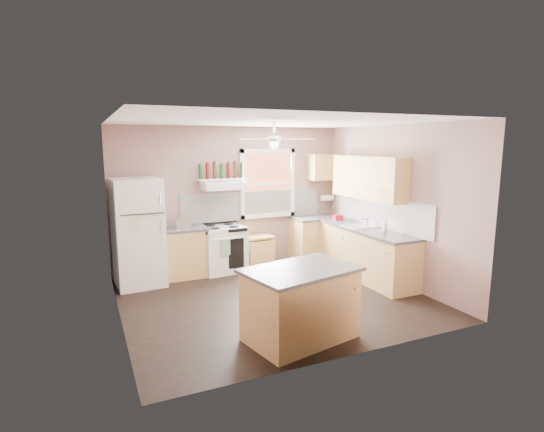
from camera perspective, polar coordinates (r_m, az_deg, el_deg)
name	(u,v)px	position (r m, az deg, el deg)	size (l,w,h in m)	color
floor	(274,298)	(6.73, 0.27, -11.01)	(4.50, 4.50, 0.00)	black
ceiling	(274,121)	(6.30, 0.30, 12.61)	(4.50, 4.50, 0.00)	white
wall_back	(231,197)	(8.24, -5.56, 2.49)	(4.50, 0.05, 2.70)	#8C6B63
wall_right	(394,204)	(7.60, 16.11, 1.53)	(0.05, 4.00, 2.70)	#8C6B63
wall_left	(114,225)	(5.83, -20.53, -1.11)	(0.05, 4.00, 2.70)	#8C6B63
backsplash_back	(253,205)	(8.38, -2.54, 1.45)	(2.90, 0.03, 0.55)	white
backsplash_right	(381,212)	(7.82, 14.41, 0.55)	(0.03, 2.60, 0.55)	white
window_view	(267,183)	(8.44, -0.65, 4.42)	(1.00, 0.02, 1.20)	brown
window_frame	(268,183)	(8.42, -0.58, 4.40)	(1.16, 0.07, 1.36)	white
refrigerator	(138,233)	(7.45, -17.57, -2.14)	(0.77, 0.75, 1.82)	white
base_cabinet_left	(182,253)	(7.83, -12.07, -4.92)	(0.90, 0.60, 0.86)	tan
counter_left	(181,229)	(7.73, -12.19, -1.69)	(0.92, 0.62, 0.04)	#404042
toaster	(182,223)	(7.67, -12.07, -0.94)	(0.28, 0.16, 0.18)	silver
stove	(222,249)	(8.02, -6.69, -4.42)	(0.78, 0.64, 0.86)	white
range_hood	(224,185)	(7.88, -6.54, 4.12)	(0.78, 0.50, 0.14)	white
bottle_shelf	(221,179)	(7.99, -6.81, 4.91)	(0.90, 0.26, 0.03)	white
cart	(259,253)	(8.36, -1.73, -4.95)	(0.53, 0.35, 0.53)	tan
base_cabinet_corner	(317,239)	(8.83, 6.07, -3.09)	(1.00, 0.60, 0.86)	tan
base_cabinet_right	(366,254)	(7.80, 12.54, -4.99)	(0.60, 2.20, 0.86)	tan
counter_corner	(317,218)	(8.74, 6.12, -0.22)	(1.02, 0.62, 0.04)	#404042
counter_right	(367,229)	(7.70, 12.60, -1.76)	(0.62, 2.22, 0.04)	#404042
sink	(360,227)	(7.85, 11.73, -1.39)	(0.55, 0.45, 0.03)	silver
faucet	(367,222)	(7.93, 12.69, -0.76)	(0.03, 0.03, 0.14)	silver
upper_cabinet_right	(368,177)	(7.82, 12.80, 5.07)	(0.33, 1.80, 0.76)	tan
upper_cabinet_corner	(324,167)	(8.84, 6.94, 6.54)	(0.60, 0.33, 0.52)	tan
paper_towel	(327,198)	(8.98, 7.41, 2.42)	(0.12, 0.12, 0.26)	white
island	(300,305)	(5.31, 3.84, -11.90)	(1.27, 0.80, 0.86)	tan
island_top	(301,270)	(5.16, 3.90, -7.25)	(1.34, 0.88, 0.04)	#404042
ceiling_fan_hub	(274,139)	(6.29, 0.29, 10.34)	(0.20, 0.20, 0.08)	white
soap_bottle	(385,226)	(7.40, 14.96, -1.28)	(0.08, 0.09, 0.22)	silver
red_caddy	(338,218)	(8.40, 8.84, -0.20)	(0.18, 0.12, 0.10)	red
wine_bottles	(221,171)	(7.98, -6.83, 6.05)	(0.86, 0.06, 0.31)	#143819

